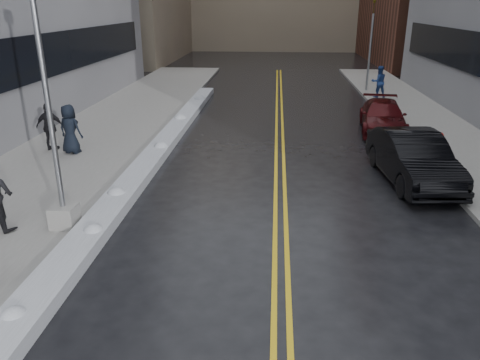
% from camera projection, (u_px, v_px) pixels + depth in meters
% --- Properties ---
extents(ground, '(160.00, 160.00, 0.00)m').
position_uv_depth(ground, '(171.00, 276.00, 10.59)').
color(ground, black).
rests_on(ground, ground).
extents(sidewalk_west, '(5.50, 50.00, 0.15)m').
position_uv_depth(sidewalk_west, '(89.00, 144.00, 20.29)').
color(sidewalk_west, gray).
rests_on(sidewalk_west, ground).
extents(sidewalk_east, '(4.00, 50.00, 0.15)m').
position_uv_depth(sidewalk_east, '(463.00, 152.00, 19.17)').
color(sidewalk_east, gray).
rests_on(sidewalk_east, ground).
extents(lane_line_left, '(0.12, 50.00, 0.01)m').
position_uv_depth(lane_line_left, '(276.00, 149.00, 19.74)').
color(lane_line_left, gold).
rests_on(lane_line_left, ground).
extents(lane_line_right, '(0.12, 50.00, 0.01)m').
position_uv_depth(lane_line_right, '(283.00, 150.00, 19.72)').
color(lane_line_right, gold).
rests_on(lane_line_right, ground).
extents(snow_ridge, '(0.90, 30.00, 0.34)m').
position_uv_depth(snow_ridge, '(152.00, 158.00, 18.16)').
color(snow_ridge, silver).
rests_on(snow_ridge, ground).
extents(lamppost, '(0.65, 0.65, 7.62)m').
position_uv_depth(lamppost, '(53.00, 141.00, 11.79)').
color(lamppost, gray).
rests_on(lamppost, sidewalk_west).
extents(fire_hydrant, '(0.26, 0.26, 0.73)m').
position_uv_depth(fire_hydrant, '(440.00, 140.00, 19.07)').
color(fire_hydrant, maroon).
rests_on(fire_hydrant, sidewalk_east).
extents(traffic_signal, '(0.16, 0.20, 6.00)m').
position_uv_depth(traffic_signal, '(371.00, 41.00, 31.15)').
color(traffic_signal, gray).
rests_on(traffic_signal, sidewalk_east).
extents(pedestrian_c, '(1.08, 0.84, 1.96)m').
position_uv_depth(pedestrian_c, '(70.00, 129.00, 18.47)').
color(pedestrian_c, black).
rests_on(pedestrian_c, sidewalk_west).
extents(pedestrian_d, '(1.15, 0.51, 1.93)m').
position_uv_depth(pedestrian_d, '(50.00, 127.00, 18.87)').
color(pedestrian_d, black).
rests_on(pedestrian_d, sidewalk_west).
extents(pedestrian_east, '(1.06, 0.88, 1.96)m').
position_uv_depth(pedestrian_east, '(379.00, 82.00, 29.56)').
color(pedestrian_east, navy).
rests_on(pedestrian_east, sidewalk_east).
extents(car_black, '(2.31, 5.35, 1.71)m').
position_uv_depth(car_black, '(413.00, 158.00, 15.91)').
color(car_black, black).
rests_on(car_black, ground).
extents(car_maroon, '(2.58, 5.14, 1.43)m').
position_uv_depth(car_maroon, '(383.00, 117.00, 22.28)').
color(car_maroon, '#3C090C').
rests_on(car_maroon, ground).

